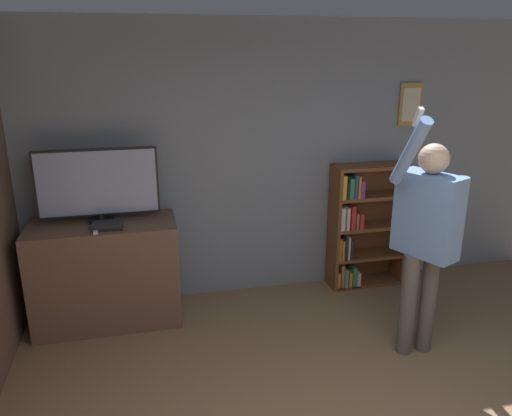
# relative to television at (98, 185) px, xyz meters

# --- Properties ---
(wall_back) EXTENTS (6.42, 0.09, 2.70)m
(wall_back) POSITION_rel_television_xyz_m (1.46, 0.31, 0.06)
(wall_back) COLOR gray
(wall_back) RESTS_ON ground_plane
(tv_ledge) EXTENTS (1.28, 0.60, 0.95)m
(tv_ledge) POSITION_rel_television_xyz_m (0.00, -0.06, -0.82)
(tv_ledge) COLOR brown
(tv_ledge) RESTS_ON ground_plane
(television) EXTENTS (1.03, 0.22, 0.65)m
(television) POSITION_rel_television_xyz_m (0.00, 0.00, 0.00)
(television) COLOR black
(television) RESTS_ON tv_ledge
(game_console) EXTENTS (0.25, 0.16, 0.05)m
(game_console) POSITION_rel_television_xyz_m (0.06, -0.20, -0.31)
(game_console) COLOR black
(game_console) RESTS_ON tv_ledge
(remote_loose) EXTENTS (0.05, 0.14, 0.02)m
(remote_loose) POSITION_rel_television_xyz_m (-0.03, -0.26, -0.33)
(remote_loose) COLOR white
(remote_loose) RESTS_ON tv_ledge
(bookshelf) EXTENTS (0.79, 0.28, 1.31)m
(bookshelf) POSITION_rel_television_xyz_m (2.56, 0.12, -0.65)
(bookshelf) COLOR brown
(bookshelf) RESTS_ON ground_plane
(person) EXTENTS (0.64, 0.60, 2.05)m
(person) POSITION_rel_television_xyz_m (2.49, -1.15, -0.22)
(person) COLOR #56514C
(person) RESTS_ON ground_plane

